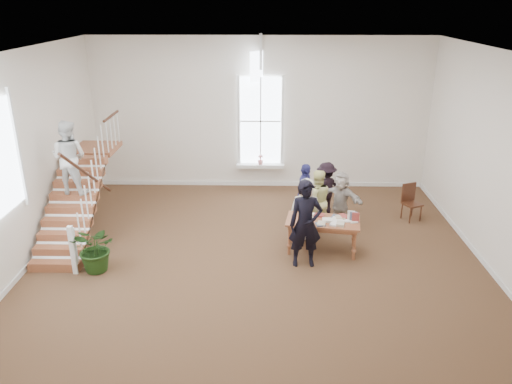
{
  "coord_description": "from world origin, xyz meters",
  "views": [
    {
      "loc": [
        0.17,
        -10.14,
        5.47
      ],
      "look_at": [
        -0.05,
        0.4,
        1.36
      ],
      "focal_mm": 35.0,
      "sensor_mm": 36.0,
      "label": 1
    }
  ],
  "objects_px": {
    "woman_cluster_a": "(305,193)",
    "woman_cluster_b": "(326,188)",
    "library_table": "(324,223)",
    "person_yellow": "(316,201)",
    "floor_plant": "(97,248)",
    "woman_cluster_c": "(340,198)",
    "elderly_woman": "(306,210)",
    "police_officer": "(306,224)",
    "side_chair": "(410,200)"
  },
  "relations": [
    {
      "from": "floor_plant",
      "to": "elderly_woman",
      "type": "bearing_deg",
      "value": 19.66
    },
    {
      "from": "police_officer",
      "to": "floor_plant",
      "type": "distance_m",
      "value": 4.46
    },
    {
      "from": "police_officer",
      "to": "elderly_woman",
      "type": "distance_m",
      "value": 1.27
    },
    {
      "from": "library_table",
      "to": "person_yellow",
      "type": "height_order",
      "value": "person_yellow"
    },
    {
      "from": "library_table",
      "to": "side_chair",
      "type": "xyz_separation_m",
      "value": [
        2.47,
        1.85,
        -0.15
      ]
    },
    {
      "from": "elderly_woman",
      "to": "floor_plant",
      "type": "relative_size",
      "value": 1.45
    },
    {
      "from": "woman_cluster_c",
      "to": "woman_cluster_b",
      "type": "bearing_deg",
      "value": 148.29
    },
    {
      "from": "police_officer",
      "to": "woman_cluster_a",
      "type": "bearing_deg",
      "value": 82.93
    },
    {
      "from": "woman_cluster_a",
      "to": "side_chair",
      "type": "height_order",
      "value": "woman_cluster_a"
    },
    {
      "from": "library_table",
      "to": "woman_cluster_b",
      "type": "distance_m",
      "value": 2.17
    },
    {
      "from": "library_table",
      "to": "woman_cluster_a",
      "type": "height_order",
      "value": "woman_cluster_a"
    },
    {
      "from": "woman_cluster_a",
      "to": "woman_cluster_c",
      "type": "xyz_separation_m",
      "value": [
        0.9,
        -0.2,
        -0.07
      ]
    },
    {
      "from": "woman_cluster_a",
      "to": "woman_cluster_b",
      "type": "xyz_separation_m",
      "value": [
        0.6,
        0.45,
        -0.05
      ]
    },
    {
      "from": "woman_cluster_c",
      "to": "side_chair",
      "type": "xyz_separation_m",
      "value": [
        1.89,
        0.34,
        -0.16
      ]
    },
    {
      "from": "woman_cluster_b",
      "to": "woman_cluster_c",
      "type": "bearing_deg",
      "value": 74.35
    },
    {
      "from": "person_yellow",
      "to": "woman_cluster_b",
      "type": "bearing_deg",
      "value": -118.73
    },
    {
      "from": "elderly_woman",
      "to": "woman_cluster_a",
      "type": "xyz_separation_m",
      "value": [
        0.05,
        1.11,
        0.0
      ]
    },
    {
      "from": "woman_cluster_a",
      "to": "police_officer",
      "type": "bearing_deg",
      "value": -166.8
    },
    {
      "from": "woman_cluster_c",
      "to": "side_chair",
      "type": "relative_size",
      "value": 1.45
    },
    {
      "from": "library_table",
      "to": "floor_plant",
      "type": "height_order",
      "value": "floor_plant"
    },
    {
      "from": "elderly_woman",
      "to": "woman_cluster_c",
      "type": "bearing_deg",
      "value": -132.37
    },
    {
      "from": "woman_cluster_a",
      "to": "woman_cluster_b",
      "type": "distance_m",
      "value": 0.75
    },
    {
      "from": "library_table",
      "to": "floor_plant",
      "type": "relative_size",
      "value": 1.65
    },
    {
      "from": "woman_cluster_c",
      "to": "floor_plant",
      "type": "relative_size",
      "value": 1.32
    },
    {
      "from": "library_table",
      "to": "police_officer",
      "type": "relative_size",
      "value": 0.9
    },
    {
      "from": "library_table",
      "to": "floor_plant",
      "type": "bearing_deg",
      "value": -159.35
    },
    {
      "from": "floor_plant",
      "to": "woman_cluster_a",
      "type": "bearing_deg",
      "value": 30.74
    },
    {
      "from": "person_yellow",
      "to": "woman_cluster_c",
      "type": "distance_m",
      "value": 0.77
    },
    {
      "from": "woman_cluster_a",
      "to": "woman_cluster_b",
      "type": "bearing_deg",
      "value": -36.22
    },
    {
      "from": "person_yellow",
      "to": "woman_cluster_c",
      "type": "xyz_separation_m",
      "value": [
        0.65,
        0.41,
        -0.09
      ]
    },
    {
      "from": "woman_cluster_a",
      "to": "library_table",
      "type": "bearing_deg",
      "value": -152.52
    },
    {
      "from": "side_chair",
      "to": "person_yellow",
      "type": "bearing_deg",
      "value": 172.33
    },
    {
      "from": "police_officer",
      "to": "elderly_woman",
      "type": "bearing_deg",
      "value": 82.07
    },
    {
      "from": "library_table",
      "to": "floor_plant",
      "type": "xyz_separation_m",
      "value": [
        -4.89,
        -1.02,
        -0.16
      ]
    },
    {
      "from": "elderly_woman",
      "to": "woman_cluster_c",
      "type": "distance_m",
      "value": 1.32
    },
    {
      "from": "person_yellow",
      "to": "woman_cluster_b",
      "type": "xyz_separation_m",
      "value": [
        0.35,
        1.06,
        -0.07
      ]
    },
    {
      "from": "police_officer",
      "to": "woman_cluster_c",
      "type": "xyz_separation_m",
      "value": [
        1.05,
        2.16,
        -0.27
      ]
    },
    {
      "from": "elderly_woman",
      "to": "library_table",
      "type": "bearing_deg",
      "value": 125.81
    },
    {
      "from": "elderly_woman",
      "to": "side_chair",
      "type": "height_order",
      "value": "elderly_woman"
    },
    {
      "from": "woman_cluster_a",
      "to": "woman_cluster_c",
      "type": "bearing_deg",
      "value": -85.62
    },
    {
      "from": "floor_plant",
      "to": "police_officer",
      "type": "bearing_deg",
      "value": 4.74
    },
    {
      "from": "person_yellow",
      "to": "woman_cluster_a",
      "type": "distance_m",
      "value": 0.65
    },
    {
      "from": "woman_cluster_c",
      "to": "library_table",
      "type": "bearing_deg",
      "value": -77.61
    },
    {
      "from": "library_table",
      "to": "woman_cluster_b",
      "type": "relative_size",
      "value": 1.21
    },
    {
      "from": "elderly_woman",
      "to": "woman_cluster_b",
      "type": "distance_m",
      "value": 1.69
    },
    {
      "from": "library_table",
      "to": "woman_cluster_c",
      "type": "distance_m",
      "value": 1.61
    },
    {
      "from": "elderly_woman",
      "to": "person_yellow",
      "type": "relative_size",
      "value": 0.97
    },
    {
      "from": "police_officer",
      "to": "woman_cluster_a",
      "type": "xyz_separation_m",
      "value": [
        0.15,
        2.36,
        -0.2
      ]
    },
    {
      "from": "elderly_woman",
      "to": "side_chair",
      "type": "relative_size",
      "value": 1.59
    },
    {
      "from": "library_table",
      "to": "woman_cluster_a",
      "type": "relative_size",
      "value": 1.14
    }
  ]
}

